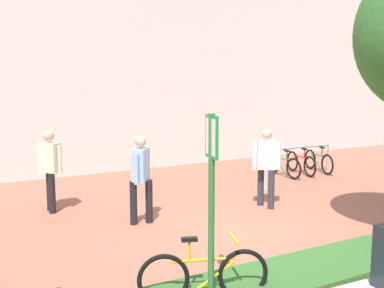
# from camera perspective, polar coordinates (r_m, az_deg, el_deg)

# --- Properties ---
(ground_plane) EXTENTS (60.00, 60.00, 0.00)m
(ground_plane) POSITION_cam_1_polar(r_m,az_deg,el_deg) (8.68, 6.68, -10.94)
(ground_plane) COLOR #9E5B47
(building_facade) EXTENTS (28.00, 1.20, 10.00)m
(building_facade) POSITION_cam_1_polar(r_m,az_deg,el_deg) (14.89, -10.26, 16.38)
(building_facade) COLOR silver
(building_facade) RESTS_ON ground
(planter_strip) EXTENTS (7.00, 1.10, 0.16)m
(planter_strip) POSITION_cam_1_polar(r_m,az_deg,el_deg) (6.80, 10.37, -15.84)
(planter_strip) COLOR #336028
(planter_strip) RESTS_ON ground
(parking_sign_post) EXTENTS (0.09, 0.36, 2.39)m
(parking_sign_post) POSITION_cam_1_polar(r_m,az_deg,el_deg) (5.73, 2.36, -4.57)
(parking_sign_post) COLOR #2D7238
(parking_sign_post) RESTS_ON ground
(bike_at_sign) EXTENTS (1.60, 0.64, 0.86)m
(bike_at_sign) POSITION_cam_1_polar(r_m,az_deg,el_deg) (6.18, 1.45, -15.53)
(bike_at_sign) COLOR black
(bike_at_sign) RESTS_ON ground
(bike_rack_cluster) EXTENTS (2.11, 1.55, 0.83)m
(bike_rack_cluster) POSITION_cam_1_polar(r_m,az_deg,el_deg) (14.19, 12.99, -2.16)
(bike_rack_cluster) COLOR #99999E
(bike_rack_cluster) RESTS_ON ground
(bollard_steel) EXTENTS (0.16, 0.16, 0.90)m
(bollard_steel) POSITION_cam_1_polar(r_m,az_deg,el_deg) (12.01, 8.84, -3.40)
(bollard_steel) COLOR #ADADB2
(bollard_steel) RESTS_ON ground
(person_shirt_white) EXTENTS (0.44, 0.49, 1.72)m
(person_shirt_white) POSITION_cam_1_polar(r_m,az_deg,el_deg) (10.30, -16.76, -2.54)
(person_shirt_white) COLOR black
(person_shirt_white) RESTS_ON ground
(person_shirt_blue) EXTENTS (0.55, 0.47, 1.72)m
(person_shirt_blue) POSITION_cam_1_polar(r_m,az_deg,el_deg) (10.35, 8.95, -2.24)
(person_shirt_blue) COLOR #2D2D38
(person_shirt_blue) RESTS_ON ground
(person_casual_tan) EXTENTS (0.45, 0.48, 1.72)m
(person_casual_tan) POSITION_cam_1_polar(r_m,az_deg,el_deg) (9.12, -6.18, -3.58)
(person_casual_tan) COLOR black
(person_casual_tan) RESTS_ON ground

